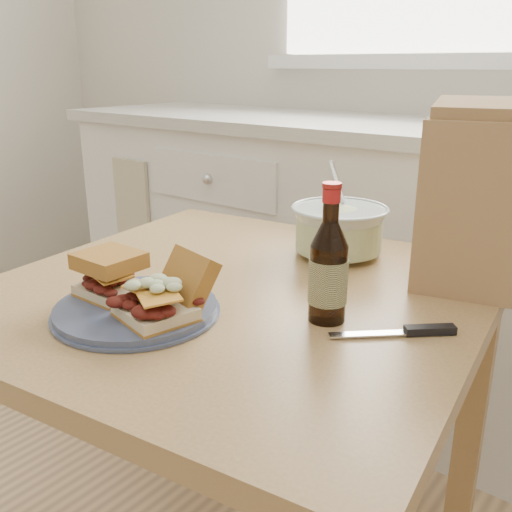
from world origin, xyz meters
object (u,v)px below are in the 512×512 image
Objects in this scene: dining_table at (237,338)px; coleslaw_bowl at (339,232)px; beer_bottle at (328,270)px; plate at (136,309)px; paper_bag at (490,208)px.

dining_table is 0.32m from coleslaw_bowl.
dining_table is at bearing 175.68° from beer_bottle.
dining_table is at bearing -101.38° from coleslaw_bowl.
dining_table is 0.23m from plate.
dining_table is at bearing -157.15° from paper_bag.
beer_bottle reaches higher than dining_table.
beer_bottle reaches higher than plate.
coleslaw_bowl reaches higher than dining_table.
dining_table is 0.28m from beer_bottle.
paper_bag is at bearing 48.61° from plate.
paper_bag reaches higher than plate.
plate reaches higher than dining_table.
paper_bag is at bearing 63.75° from beer_bottle.
plate is (-0.05, -0.20, 0.11)m from dining_table.
dining_table is 4.75× the size of coleslaw_bowl.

